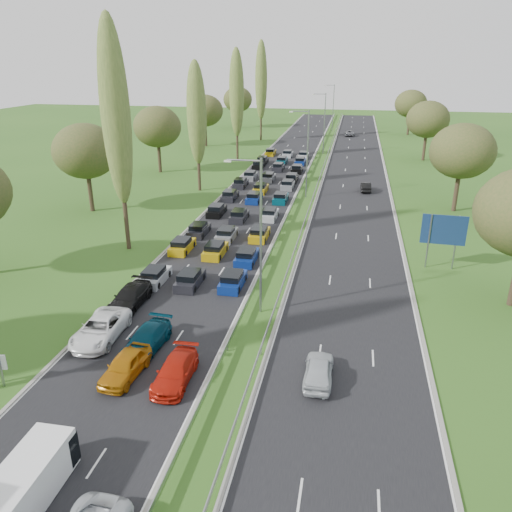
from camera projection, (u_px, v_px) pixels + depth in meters
The scene contains 19 objects.
ground at pixel (307, 194), 72.74m from camera, with size 260.00×260.00×0.00m, color #2E571B.
near_carriageway at pixel (265, 188), 76.23m from camera, with size 10.50×215.00×0.04m, color black.
far_carriageway at pixel (354, 192), 73.82m from camera, with size 10.50×215.00×0.04m, color black.
central_reservation at pixel (309, 186), 74.82m from camera, with size 2.36×215.00×0.32m.
lamp_columns at pixel (307, 155), 68.70m from camera, with size 0.18×140.18×12.00m.
poplar_row at pixel (169, 112), 60.23m from camera, with size 2.80×127.80×22.44m.
woodland_left at pixel (71, 156), 58.79m from camera, with size 8.00×166.00×11.10m.
woodland_right at pixel (477, 164), 54.26m from camera, with size 8.00×153.00×11.10m.
traffic_queue_fill at pixel (258, 193), 71.45m from camera, with size 9.04×67.04×0.80m.
near_car_2 at pixel (100, 329), 34.92m from camera, with size 2.67×5.78×1.61m, color white.
near_car_3 at pixel (130, 297), 39.64m from camera, with size 2.14×5.27×1.53m, color black.
near_car_7 at pixel (146, 340), 33.68m from camera, with size 2.06×5.07×1.47m, color #043244.
near_car_8 at pixel (125, 366), 30.78m from camera, with size 1.81×4.51×1.54m, color #AC670B.
near_car_11 at pixel (175, 371), 30.31m from camera, with size 1.97×4.86×1.41m, color #B2190A.
far_car_0 at pixel (319, 370), 30.41m from camera, with size 1.74×4.33×1.47m, color #B4BABE.
far_car_1 at pixel (366, 187), 73.85m from camera, with size 1.43×4.09×1.35m, color black.
far_car_2 at pixel (349, 133), 126.62m from camera, with size 2.34×5.07×1.41m, color slate.
white_van_rear at pixel (32, 477), 22.26m from camera, with size 2.00×5.11×2.05m.
direction_sign at pixel (444, 232), 45.77m from camera, with size 4.00×0.34×5.20m.
Camera 1 is at (10.81, 8.95, 18.47)m, focal length 35.00 mm.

